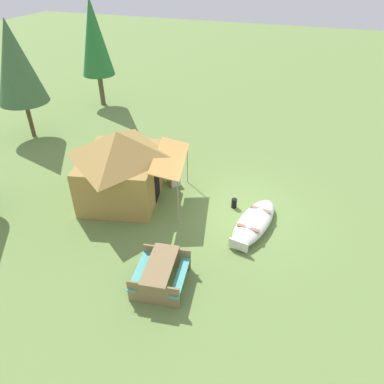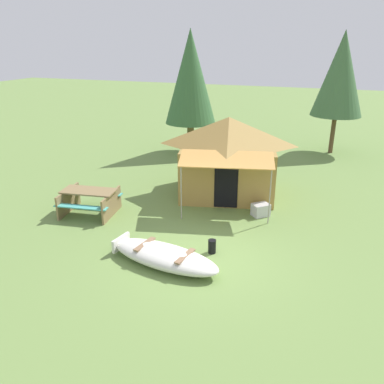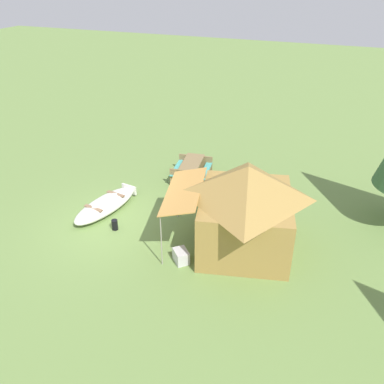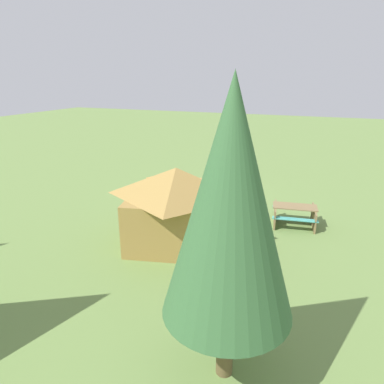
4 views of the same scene
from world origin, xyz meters
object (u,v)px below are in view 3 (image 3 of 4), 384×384
object	(u,v)px
beached_rowboat	(106,205)
fuel_can	(115,225)
picnic_table	(192,168)
canvas_cabin_tent	(245,206)
cooler_box	(181,256)

from	to	relation	value
beached_rowboat	fuel_can	world-z (taller)	beached_rowboat
beached_rowboat	fuel_can	bearing A→B (deg)	44.88
beached_rowboat	picnic_table	bearing A→B (deg)	149.92
canvas_cabin_tent	beached_rowboat	bearing A→B (deg)	-92.11
cooler_box	canvas_cabin_tent	bearing A→B (deg)	135.11
cooler_box	fuel_can	world-z (taller)	cooler_box
cooler_box	fuel_can	distance (m)	2.84
beached_rowboat	canvas_cabin_tent	bearing A→B (deg)	87.89
beached_rowboat	fuel_can	size ratio (longest dim) A/B	8.38
beached_rowboat	picnic_table	xyz separation A→B (m)	(-3.44, 1.99, 0.26)
cooler_box	beached_rowboat	bearing A→B (deg)	-114.77
canvas_cabin_tent	picnic_table	bearing A→B (deg)	-138.73
canvas_cabin_tent	cooler_box	world-z (taller)	canvas_cabin_tent
beached_rowboat	picnic_table	world-z (taller)	picnic_table
beached_rowboat	canvas_cabin_tent	world-z (taller)	canvas_cabin_tent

